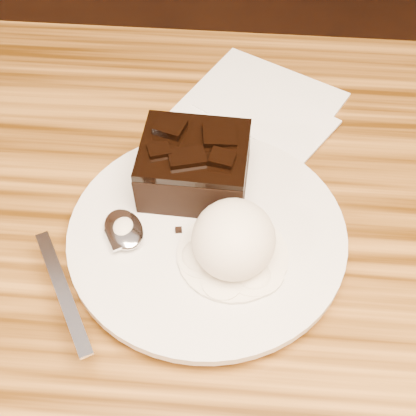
# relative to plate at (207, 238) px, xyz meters

# --- Properties ---
(plate) EXTENTS (0.25, 0.25, 0.02)m
(plate) POSITION_rel_plate_xyz_m (0.00, 0.00, 0.00)
(plate) COLOR white
(plate) RESTS_ON dining_table
(brownie) EXTENTS (0.10, 0.09, 0.04)m
(brownie) POSITION_rel_plate_xyz_m (-0.02, 0.05, 0.03)
(brownie) COLOR black
(brownie) RESTS_ON plate
(ice_cream_scoop) EXTENTS (0.07, 0.07, 0.06)m
(ice_cream_scoop) POSITION_rel_plate_xyz_m (0.02, -0.02, 0.04)
(ice_cream_scoop) COLOR silver
(ice_cream_scoop) RESTS_ON plate
(melt_puddle) EXTENTS (0.09, 0.09, 0.00)m
(melt_puddle) POSITION_rel_plate_xyz_m (0.02, -0.02, 0.01)
(melt_puddle) COLOR white
(melt_puddle) RESTS_ON plate
(spoon) EXTENTS (0.12, 0.18, 0.01)m
(spoon) POSITION_rel_plate_xyz_m (-0.07, -0.01, 0.02)
(spoon) COLOR silver
(spoon) RESTS_ON plate
(napkin) EXTENTS (0.21, 0.21, 0.01)m
(napkin) POSITION_rel_plate_xyz_m (0.04, 0.18, -0.01)
(napkin) COLOR white
(napkin) RESTS_ON dining_table
(crumb_a) EXTENTS (0.01, 0.01, 0.00)m
(crumb_a) POSITION_rel_plate_xyz_m (-0.02, -0.00, 0.01)
(crumb_a) COLOR black
(crumb_a) RESTS_ON plate
(crumb_b) EXTENTS (0.01, 0.01, 0.00)m
(crumb_b) POSITION_rel_plate_xyz_m (-0.01, -0.04, 0.01)
(crumb_b) COLOR black
(crumb_b) RESTS_ON plate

